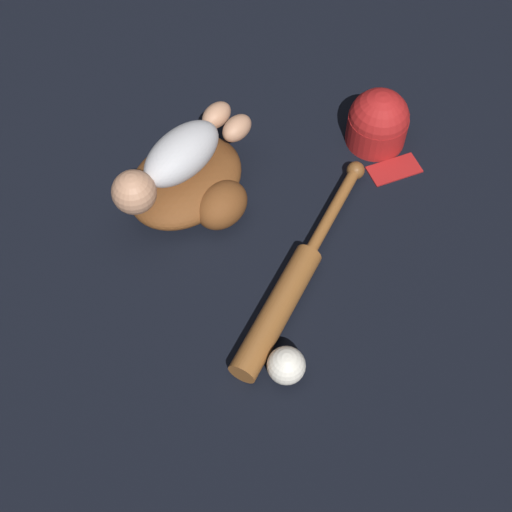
% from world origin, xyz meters
% --- Properties ---
extents(ground_plane, '(6.00, 6.00, 0.00)m').
position_xyz_m(ground_plane, '(0.00, 0.00, 0.00)').
color(ground_plane, black).
extents(baseball_glove, '(0.34, 0.32, 0.09)m').
position_xyz_m(baseball_glove, '(-0.02, 0.07, 0.05)').
color(baseball_glove, brown).
rests_on(baseball_glove, ground).
extents(baby_figure, '(0.36, 0.21, 0.09)m').
position_xyz_m(baby_figure, '(-0.01, 0.05, 0.14)').
color(baby_figure, '#B2B2B7').
rests_on(baby_figure, baseball_glove).
extents(baseball_bat, '(0.57, 0.13, 0.06)m').
position_xyz_m(baseball_bat, '(0.15, 0.35, 0.03)').
color(baseball_bat, brown).
rests_on(baseball_bat, ground).
extents(baseball, '(0.07, 0.07, 0.07)m').
position_xyz_m(baseball, '(0.32, 0.39, 0.04)').
color(baseball, silver).
rests_on(baseball, ground).
extents(baseball_cap, '(0.21, 0.20, 0.14)m').
position_xyz_m(baseball_cap, '(-0.31, 0.42, 0.06)').
color(baseball_cap, maroon).
rests_on(baseball_cap, ground).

